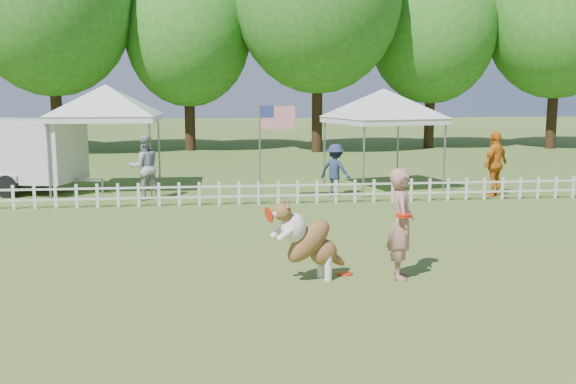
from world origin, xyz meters
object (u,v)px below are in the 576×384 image
object	(u,v)px
cargo_trailer	(9,155)
dog	(310,241)
spectator_a	(144,167)
canopy_tent_left	(108,139)
flag_pole	(260,154)
spectator_b	(335,170)
frisbee_on_turf	(345,274)
handler	(401,224)
spectator_c	(495,164)
canopy_tent_right	(383,140)

from	to	relation	value
cargo_trailer	dog	bearing A→B (deg)	-38.76
dog	spectator_a	size ratio (longest dim) A/B	0.72
canopy_tent_left	flag_pole	world-z (taller)	canopy_tent_left
spectator_a	spectator_b	bearing A→B (deg)	159.46
cargo_trailer	spectator_a	xyz separation A→B (m)	(3.96, -1.79, -0.19)
dog	frisbee_on_turf	world-z (taller)	dog
handler	dog	bearing A→B (deg)	100.26
dog	spectator_c	bearing A→B (deg)	28.01
handler	canopy_tent_right	bearing A→B (deg)	-4.04
flag_pole	spectator_b	bearing A→B (deg)	17.44
frisbee_on_turf	canopy_tent_right	bearing A→B (deg)	71.61
handler	dog	world-z (taller)	handler
canopy_tent_left	spectator_c	world-z (taller)	canopy_tent_left
handler	spectator_c	xyz separation A→B (m)	(4.82, 7.33, 0.04)
frisbee_on_turf	spectator_b	size ratio (longest dim) A/B	0.17
dog	spectator_b	world-z (taller)	spectator_b
handler	dog	distance (m)	1.43
frisbee_on_turf	spectator_c	world-z (taller)	spectator_c
canopy_tent_left	spectator_c	distance (m)	10.92
frisbee_on_turf	spectator_c	size ratio (longest dim) A/B	0.14
flag_pole	spectator_c	bearing A→B (deg)	-0.05
dog	flag_pole	world-z (taller)	flag_pole
frisbee_on_turf	spectator_a	size ratio (longest dim) A/B	0.14
canopy_tent_left	spectator_b	world-z (taller)	canopy_tent_left
canopy_tent_right	spectator_a	size ratio (longest dim) A/B	1.65
handler	dog	xyz separation A→B (m)	(-1.42, -0.03, -0.23)
canopy_tent_right	flag_pole	distance (m)	4.18
handler	spectator_a	distance (m)	9.13
canopy_tent_right	spectator_b	bearing A→B (deg)	-159.81
canopy_tent_right	cargo_trailer	size ratio (longest dim) A/B	0.59
dog	frisbee_on_turf	xyz separation A→B (m)	(0.61, 0.30, -0.61)
spectator_a	spectator_c	xyz separation A→B (m)	(9.49, -0.51, 0.02)
dog	cargo_trailer	distance (m)	12.07
flag_pole	spectator_c	xyz separation A→B (m)	(6.48, 0.30, -0.38)
handler	spectator_c	bearing A→B (deg)	-24.30
dog	spectator_c	size ratio (longest dim) A/B	0.70
canopy_tent_right	cargo_trailer	distance (m)	10.73
spectator_c	canopy_tent_right	bearing A→B (deg)	-65.66
spectator_b	cargo_trailer	bearing A→B (deg)	30.24
frisbee_on_turf	spectator_c	distance (m)	9.08
cargo_trailer	spectator_b	bearing A→B (deg)	3.15
spectator_a	handler	bearing A→B (deg)	100.63
frisbee_on_turf	canopy_tent_left	xyz separation A→B (m)	(-5.05, 9.26, 1.48)
frisbee_on_turf	canopy_tent_left	size ratio (longest dim) A/B	0.08
frisbee_on_turf	cargo_trailer	bearing A→B (deg)	129.85
dog	canopy_tent_right	xyz separation A→B (m)	(3.48, 8.95, 0.81)
handler	spectator_b	bearing A→B (deg)	5.60
dog	spectator_a	distance (m)	8.53
handler	cargo_trailer	distance (m)	12.94
dog	cargo_trailer	bearing A→B (deg)	104.99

